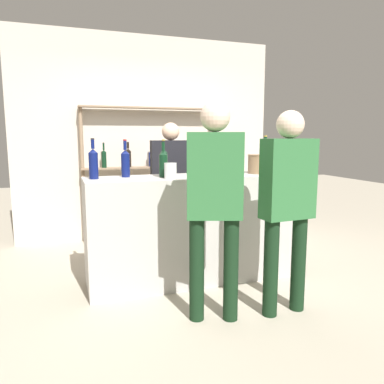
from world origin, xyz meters
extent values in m
plane|color=#B2A893|center=(0.00, 0.00, 0.00)|extent=(16.00, 16.00, 0.00)
cube|color=#B7B2AD|center=(0.00, 0.00, 0.53)|extent=(2.05, 0.56, 1.05)
cube|color=beige|center=(0.00, 1.88, 1.40)|extent=(3.65, 0.12, 2.80)
cylinder|color=#897056|center=(-0.93, 1.70, 0.91)|extent=(0.05, 0.05, 1.82)
cylinder|color=#897056|center=(0.93, 1.70, 0.91)|extent=(0.05, 0.05, 1.82)
cube|color=#897056|center=(0.00, 1.70, 1.81)|extent=(1.91, 0.18, 0.02)
cube|color=#897056|center=(0.00, 1.70, 1.00)|extent=(1.91, 0.18, 0.02)
cylinder|color=black|center=(-0.65, 1.70, 1.12)|extent=(0.07, 0.07, 0.21)
cone|color=black|center=(-0.65, 1.70, 1.23)|extent=(0.07, 0.07, 0.03)
cylinder|color=black|center=(-0.65, 1.70, 1.29)|extent=(0.02, 0.02, 0.09)
cylinder|color=black|center=(-0.65, 1.70, 1.34)|extent=(0.03, 0.03, 0.01)
cylinder|color=black|center=(-0.32, 1.70, 1.12)|extent=(0.08, 0.08, 0.22)
cone|color=black|center=(-0.32, 1.70, 1.25)|extent=(0.08, 0.08, 0.04)
cylinder|color=black|center=(-0.32, 1.70, 1.30)|extent=(0.03, 0.03, 0.08)
cylinder|color=#232328|center=(-0.32, 1.70, 1.35)|extent=(0.03, 0.03, 0.01)
cylinder|color=#0F1956|center=(0.00, 1.70, 1.11)|extent=(0.08, 0.08, 0.19)
cone|color=#0F1956|center=(0.00, 1.70, 1.22)|extent=(0.08, 0.08, 0.04)
cylinder|color=#0F1956|center=(0.00, 1.70, 1.28)|extent=(0.03, 0.03, 0.08)
cylinder|color=black|center=(0.00, 1.70, 1.32)|extent=(0.03, 0.03, 0.01)
cylinder|color=#0F1956|center=(0.32, 1.70, 1.13)|extent=(0.06, 0.06, 0.23)
cone|color=#0F1956|center=(0.32, 1.70, 1.26)|extent=(0.06, 0.06, 0.03)
cylinder|color=#0F1956|center=(0.32, 1.70, 1.32)|extent=(0.02, 0.02, 0.09)
cylinder|color=#232328|center=(0.32, 1.70, 1.36)|extent=(0.03, 0.03, 0.01)
cylinder|color=black|center=(0.65, 1.70, 1.12)|extent=(0.07, 0.07, 0.21)
cone|color=black|center=(0.65, 1.70, 1.24)|extent=(0.07, 0.07, 0.03)
cylinder|color=black|center=(0.65, 1.70, 1.29)|extent=(0.02, 0.02, 0.08)
cylinder|color=maroon|center=(0.65, 1.70, 1.34)|extent=(0.03, 0.03, 0.01)
cylinder|color=black|center=(-0.29, -0.01, 1.16)|extent=(0.08, 0.08, 0.21)
cone|color=black|center=(-0.29, -0.01, 1.28)|extent=(0.08, 0.08, 0.04)
cylinder|color=black|center=(-0.29, -0.01, 1.34)|extent=(0.03, 0.03, 0.08)
cylinder|color=black|center=(-0.29, -0.01, 1.39)|extent=(0.03, 0.03, 0.01)
cylinder|color=black|center=(0.88, 0.14, 1.17)|extent=(0.09, 0.09, 0.24)
cone|color=black|center=(0.88, 0.14, 1.31)|extent=(0.09, 0.09, 0.04)
cylinder|color=black|center=(0.88, 0.14, 1.38)|extent=(0.03, 0.03, 0.10)
cylinder|color=gold|center=(0.88, 0.14, 1.43)|extent=(0.04, 0.04, 0.01)
cylinder|color=#0F1956|center=(0.17, 0.07, 1.16)|extent=(0.09, 0.09, 0.22)
cone|color=#0F1956|center=(0.17, 0.07, 1.29)|extent=(0.09, 0.09, 0.04)
cylinder|color=#0F1956|center=(0.17, 0.07, 1.35)|extent=(0.03, 0.03, 0.09)
cylinder|color=#232328|center=(0.17, 0.07, 1.41)|extent=(0.04, 0.04, 0.01)
cylinder|color=#0F1956|center=(-0.92, 0.06, 1.17)|extent=(0.08, 0.08, 0.23)
cone|color=#0F1956|center=(-0.92, 0.06, 1.30)|extent=(0.08, 0.08, 0.04)
cylinder|color=#0F1956|center=(-0.92, 0.06, 1.36)|extent=(0.03, 0.03, 0.08)
cylinder|color=black|center=(-0.92, 0.06, 1.41)|extent=(0.03, 0.03, 0.01)
cylinder|color=#0F1956|center=(-0.62, 0.12, 1.16)|extent=(0.08, 0.08, 0.22)
cone|color=#0F1956|center=(-0.62, 0.12, 1.29)|extent=(0.08, 0.08, 0.04)
cylinder|color=#0F1956|center=(-0.62, 0.12, 1.35)|extent=(0.03, 0.03, 0.09)
cylinder|color=maroon|center=(-0.62, 0.12, 1.40)|extent=(0.03, 0.03, 0.01)
cylinder|color=black|center=(-0.26, 0.08, 1.16)|extent=(0.07, 0.07, 0.23)
cone|color=black|center=(-0.26, 0.08, 1.29)|extent=(0.07, 0.07, 0.03)
cylinder|color=black|center=(-0.26, 0.08, 1.35)|extent=(0.03, 0.03, 0.08)
cylinder|color=gold|center=(-0.26, 0.08, 1.40)|extent=(0.03, 0.03, 0.01)
cylinder|color=silver|center=(0.02, 0.04, 1.05)|extent=(0.06, 0.06, 0.00)
cylinder|color=silver|center=(0.02, 0.04, 1.09)|extent=(0.01, 0.01, 0.07)
cone|color=silver|center=(0.02, 0.04, 1.16)|extent=(0.07, 0.07, 0.07)
cylinder|color=#846647|center=(0.72, 0.01, 1.14)|extent=(0.19, 0.19, 0.19)
cylinder|color=#846647|center=(0.72, 0.01, 1.24)|extent=(0.20, 0.20, 0.01)
cylinder|color=silver|center=(-0.26, -0.16, 1.12)|extent=(0.11, 0.11, 0.15)
sphere|color=tan|center=(-0.24, -0.17, 1.10)|extent=(0.02, 0.02, 0.02)
sphere|color=tan|center=(-0.24, -0.18, 1.09)|extent=(0.02, 0.02, 0.02)
sphere|color=tan|center=(-0.27, -0.14, 1.11)|extent=(0.02, 0.02, 0.02)
sphere|color=tan|center=(-0.30, -0.16, 1.09)|extent=(0.02, 0.02, 0.02)
sphere|color=tan|center=(-0.23, -0.13, 1.07)|extent=(0.02, 0.02, 0.02)
cylinder|color=black|center=(0.01, -0.89, 0.41)|extent=(0.12, 0.12, 0.82)
cylinder|color=black|center=(-0.24, -0.80, 0.41)|extent=(0.12, 0.12, 0.82)
cube|color=#2D6B38|center=(-0.12, -0.84, 1.14)|extent=(0.45, 0.31, 0.65)
sphere|color=beige|center=(-0.12, -0.84, 1.58)|extent=(0.22, 0.22, 0.22)
cylinder|color=black|center=(-0.10, 0.93, 0.39)|extent=(0.13, 0.13, 0.77)
cylinder|color=black|center=(0.20, 0.89, 0.39)|extent=(0.13, 0.13, 0.77)
cube|color=black|center=(0.05, 0.91, 1.08)|extent=(0.50, 0.27, 0.61)
sphere|color=#DBB293|center=(0.05, 0.91, 1.49)|extent=(0.21, 0.21, 0.21)
cylinder|color=black|center=(0.61, -0.91, 0.40)|extent=(0.12, 0.12, 0.79)
cylinder|color=black|center=(0.34, -0.93, 0.40)|extent=(0.12, 0.12, 0.79)
cube|color=#2D6B38|center=(0.47, -0.92, 1.10)|extent=(0.43, 0.21, 0.63)
sphere|color=beige|center=(0.47, -0.92, 1.52)|extent=(0.21, 0.21, 0.21)
camera|label=1|loc=(-1.20, -3.41, 1.44)|focal=35.00mm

